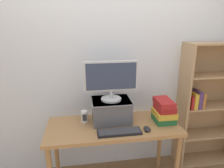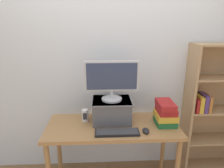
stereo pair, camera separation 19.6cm
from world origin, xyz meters
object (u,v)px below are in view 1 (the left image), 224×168
at_px(riser_box, 111,110).
at_px(computer_monitor, 111,79).
at_px(desk, 113,133).
at_px(desk_speaker, 84,117).
at_px(computer_mouse, 147,129).
at_px(book_stack, 164,111).
at_px(keyboard, 119,132).
at_px(bookshelf_unit, 209,104).

relative_size(riser_box, computer_monitor, 0.76).
xyz_separation_m(desk, desk_speaker, (-0.29, 0.10, 0.16)).
relative_size(computer_mouse, book_stack, 0.40).
bearing_deg(keyboard, desk_speaker, 139.76).
bearing_deg(computer_monitor, riser_box, 90.00).
bearing_deg(keyboard, book_stack, 17.80).
distance_m(computer_mouse, desk_speaker, 0.65).
relative_size(bookshelf_unit, computer_mouse, 15.00).
bearing_deg(computer_mouse, computer_monitor, 141.09).
bearing_deg(desk_speaker, bookshelf_unit, 6.68).
bearing_deg(computer_mouse, keyboard, -178.11).
relative_size(keyboard, desk_speaker, 3.27).
bearing_deg(riser_box, desk_speaker, 178.51).
distance_m(riser_box, book_stack, 0.56).
bearing_deg(bookshelf_unit, book_stack, -158.09).
xyz_separation_m(computer_mouse, desk_speaker, (-0.60, 0.26, 0.05)).
relative_size(desk, computer_mouse, 12.98).
xyz_separation_m(bookshelf_unit, riser_box, (-1.27, -0.19, 0.10)).
xyz_separation_m(computer_monitor, book_stack, (0.55, -0.10, -0.35)).
height_order(keyboard, book_stack, book_stack).
bearing_deg(computer_monitor, desk_speaker, 178.22).
xyz_separation_m(computer_monitor, computer_mouse, (0.31, -0.25, -0.45)).
height_order(desk, computer_monitor, computer_monitor).
xyz_separation_m(desk, bookshelf_unit, (1.26, 0.29, 0.13)).
height_order(desk, riser_box, riser_box).
distance_m(desk, bookshelf_unit, 1.30).
bearing_deg(book_stack, keyboard, -162.20).
bearing_deg(riser_box, bookshelf_unit, 8.47).
bearing_deg(book_stack, riser_box, 169.45).
distance_m(desk, riser_box, 0.24).
xyz_separation_m(riser_box, computer_mouse, (0.31, -0.26, -0.11)).
relative_size(keyboard, book_stack, 1.63).
relative_size(bookshelf_unit, book_stack, 6.06).
bearing_deg(desk, computer_monitor, 93.54).
height_order(bookshelf_unit, book_stack, bookshelf_unit).
bearing_deg(riser_box, keyboard, -81.65).
relative_size(desk, keyboard, 3.23).
xyz_separation_m(desk, computer_monitor, (-0.01, 0.10, 0.56)).
bearing_deg(riser_box, computer_monitor, -90.00).
bearing_deg(desk, desk_speaker, 160.17).
distance_m(bookshelf_unit, keyboard, 1.31).
distance_m(keyboard, computer_mouse, 0.28).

